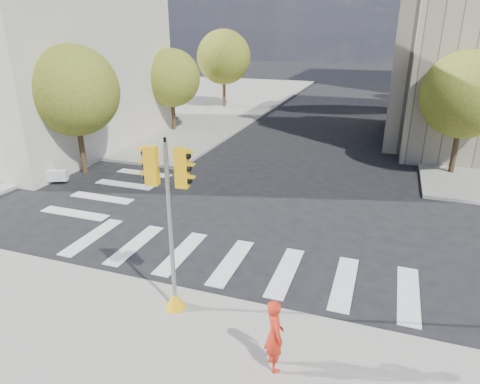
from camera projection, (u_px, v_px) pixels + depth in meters
name	position (u px, v px, depth m)	size (l,w,h in m)	color
ground	(253.00, 236.00, 15.59)	(160.00, 160.00, 0.00)	black
sidewalk_far_left	(147.00, 99.00, 44.60)	(28.00, 40.00, 0.15)	gray
tree_lw_near	(74.00, 91.00, 20.82)	(4.40, 4.40, 6.41)	#382616
tree_lw_mid	(171.00, 78.00, 29.77)	(4.00, 4.00, 5.77)	#382616
tree_lw_far	(224.00, 57.00, 38.28)	(4.80, 4.80, 6.95)	#382616
tree_re_near	(465.00, 95.00, 20.58)	(4.20, 4.20, 6.16)	#382616
tree_re_mid	(444.00, 67.00, 31.02)	(4.60, 4.60, 6.66)	#382616
tree_re_far	(432.00, 62.00, 41.75)	(4.00, 4.00, 5.88)	#382616
lamp_near	(467.00, 76.00, 23.76)	(0.35, 0.18, 8.11)	black
lamp_far	(445.00, 59.00, 36.06)	(0.35, 0.18, 8.11)	black
traffic_signal	(171.00, 242.00, 10.69)	(1.08, 0.56, 4.65)	#E8A50C
photographer	(274.00, 335.00, 9.12)	(0.62, 0.41, 1.71)	red
planter_wall	(4.00, 176.00, 20.56)	(6.00, 0.40, 0.50)	silver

